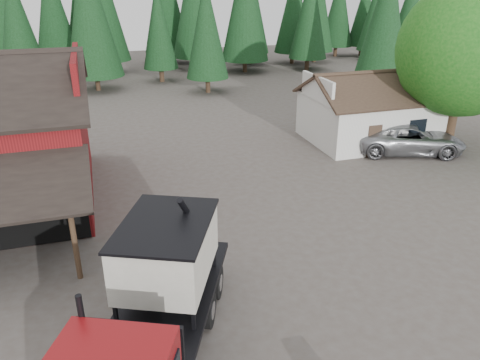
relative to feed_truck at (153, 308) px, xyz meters
name	(u,v)px	position (x,y,z in m)	size (l,w,h in m)	color
ground	(243,283)	(3.48, 2.98, -2.01)	(120.00, 120.00, 0.00)	#4D443D
farmhouse	(370,116)	(16.48, 15.97, -0.34)	(8.60, 6.42, 4.65)	silver
deciduous_tree	(465,54)	(20.49, 12.95, 3.90)	(8.00, 8.00, 10.20)	#382619
conifer_backdrop	(133,73)	(3.48, 44.98, -2.01)	(76.00, 16.00, 16.00)	black
near_pine_b	(206,28)	(9.48, 32.98, 3.88)	(3.96, 3.96, 10.40)	#382619
near_pine_c	(386,15)	(25.48, 28.98, 4.88)	(4.84, 4.84, 12.40)	#382619
near_pine_d	(89,10)	(-0.52, 36.98, 5.38)	(5.28, 5.28, 13.40)	#382619
feed_truck	(153,308)	(0.00, 0.00, 0.00)	(6.25, 9.71, 4.30)	black
silver_car	(409,138)	(17.48, 12.98, -1.08)	(3.08, 6.69, 1.86)	#97989E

